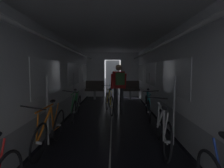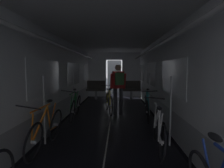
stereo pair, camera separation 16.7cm
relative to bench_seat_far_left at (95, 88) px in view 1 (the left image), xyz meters
The scene contains 9 objects.
train_car_shell 4.70m from the bench_seat_far_left, 78.60° to the right, with size 3.14×12.34×2.57m.
bench_seat_far_left is the anchor object (origin of this frame).
bench_seat_far_right 1.80m from the bench_seat_far_left, ahead, with size 0.98×0.51×0.95m.
bicycle_green 3.96m from the bench_seat_far_left, 92.79° to the right, with size 0.44×1.69×0.96m.
bicycle_teal 4.41m from the bench_seat_far_left, 62.69° to the right, with size 0.44×1.69×0.95m.
bicycle_orange 6.23m from the bench_seat_far_left, 92.26° to the right, with size 0.44×1.69×0.96m.
bicycle_white 6.47m from the bench_seat_far_left, 72.89° to the right, with size 0.44×1.69×0.95m.
person_cyclist_aisle 3.60m from the bench_seat_far_left, 71.39° to the right, with size 0.56×0.45×1.69m.
bicycle_yellow_in_aisle 3.23m from the bench_seat_far_left, 75.50° to the right, with size 0.50×1.67×0.94m.
Camera 1 is at (0.06, -1.72, 1.54)m, focal length 30.94 mm.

